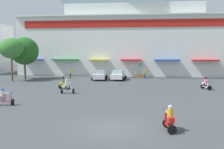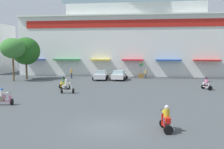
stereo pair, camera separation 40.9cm
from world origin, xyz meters
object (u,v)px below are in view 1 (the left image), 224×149
at_px(parked_car_0, 100,75).
at_px(pedestrian_1, 145,73).
at_px(scooter_rider_4, 206,84).
at_px(scooter_rider_1, 4,98).
at_px(plaza_tree_0, 24,51).
at_px(parked_car_1, 118,75).
at_px(scooter_rider_3, 67,87).
at_px(balloon_vendor_cart, 140,71).
at_px(scooter_rider_5, 170,120).
at_px(plaza_tree_2, 11,48).
at_px(scooter_rider_0, 64,84).
at_px(pedestrian_0, 70,73).

relative_size(parked_car_0, pedestrian_1, 3.01).
bearing_deg(scooter_rider_4, pedestrian_1, 122.68).
relative_size(scooter_rider_1, pedestrian_1, 0.99).
height_order(plaza_tree_0, parked_car_1, plaza_tree_0).
xyz_separation_m(plaza_tree_0, scooter_rider_4, (25.73, -7.72, -3.82)).
bearing_deg(scooter_rider_3, balloon_vendor_cart, 64.90).
bearing_deg(pedestrian_1, balloon_vendor_cart, 152.45).
distance_m(scooter_rider_1, scooter_rider_4, 21.72).
distance_m(plaza_tree_0, scooter_rider_1, 20.37).
relative_size(scooter_rider_3, scooter_rider_5, 1.02).
relative_size(plaza_tree_2, scooter_rider_4, 4.24).
relative_size(plaza_tree_2, scooter_rider_1, 4.17).
bearing_deg(scooter_rider_0, scooter_rider_5, -53.73).
bearing_deg(parked_car_1, plaza_tree_0, -177.71).
relative_size(parked_car_0, scooter_rider_1, 3.04).
distance_m(scooter_rider_1, pedestrian_0, 20.79).
xyz_separation_m(scooter_rider_3, pedestrian_1, (8.23, 15.52, 0.24)).
relative_size(parked_car_0, scooter_rider_3, 2.99).
distance_m(parked_car_1, pedestrian_0, 8.07).
bearing_deg(plaza_tree_2, parked_car_1, 12.12).
xyz_separation_m(plaza_tree_2, pedestrian_1, (19.43, 5.93, -3.94)).
xyz_separation_m(parked_car_1, scooter_rider_1, (-7.63, -19.33, -0.14)).
relative_size(scooter_rider_3, pedestrian_1, 1.00).
relative_size(plaza_tree_2, scooter_rider_0, 4.25).
bearing_deg(plaza_tree_2, scooter_rider_0, -34.36).
distance_m(scooter_rider_4, pedestrian_0, 21.38).
bearing_deg(pedestrian_0, pedestrian_1, 5.56).
bearing_deg(scooter_rider_3, plaza_tree_2, 139.43).
height_order(parked_car_1, pedestrian_0, pedestrian_0).
bearing_deg(plaza_tree_2, balloon_vendor_cart, 18.74).
bearing_deg(parked_car_1, pedestrian_1, 32.87).
bearing_deg(scooter_rider_5, parked_car_1, 102.06).
distance_m(plaza_tree_2, scooter_rider_4, 27.24).
xyz_separation_m(plaza_tree_2, parked_car_0, (12.49, 3.41, -4.10)).
xyz_separation_m(plaza_tree_2, scooter_rider_3, (11.20, -9.59, -4.19)).
bearing_deg(parked_car_0, plaza_tree_0, -176.60).
xyz_separation_m(parked_car_1, scooter_rider_0, (-5.40, -10.11, -0.14)).
xyz_separation_m(scooter_rider_1, scooter_rider_3, (3.47, 6.43, 0.04)).
bearing_deg(pedestrian_1, parked_car_1, -147.13).
bearing_deg(parked_car_0, pedestrian_1, 19.93).
height_order(parked_car_1, pedestrian_1, pedestrian_1).
bearing_deg(plaza_tree_2, pedestrian_0, 32.66).
bearing_deg(scooter_rider_0, pedestrian_0, 102.35).
relative_size(parked_car_0, balloon_vendor_cart, 1.79).
bearing_deg(scooter_rider_1, parked_car_0, 76.24).
height_order(scooter_rider_1, scooter_rider_3, scooter_rider_3).
relative_size(plaza_tree_0, parked_car_0, 1.42).
relative_size(scooter_rider_4, pedestrian_1, 0.97).
distance_m(parked_car_1, scooter_rider_4, 13.85).
bearing_deg(parked_car_0, scooter_rider_5, -71.81).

